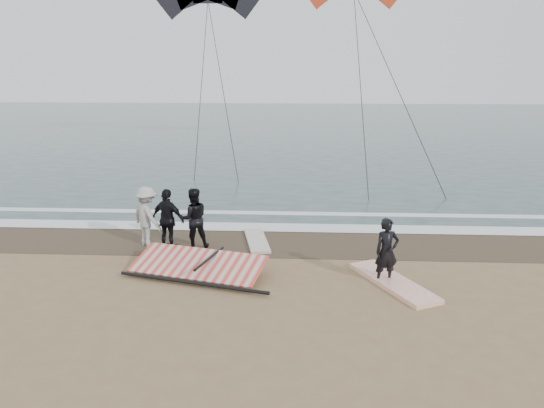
% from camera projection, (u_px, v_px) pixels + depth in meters
% --- Properties ---
extents(ground, '(120.00, 120.00, 0.00)m').
position_uv_depth(ground, '(303.00, 309.00, 11.72)').
color(ground, '#8C704C').
rests_on(ground, ground).
extents(sea, '(120.00, 54.00, 0.02)m').
position_uv_depth(sea, '(302.00, 128.00, 43.54)').
color(sea, '#233838').
rests_on(sea, ground).
extents(wet_sand, '(120.00, 2.80, 0.01)m').
position_uv_depth(wet_sand, '(303.00, 242.00, 16.06)').
color(wet_sand, '#4C3D2B').
rests_on(wet_sand, ground).
extents(foam_near, '(120.00, 0.90, 0.01)m').
position_uv_depth(foam_near, '(303.00, 228.00, 17.40)').
color(foam_near, white).
rests_on(foam_near, sea).
extents(foam_far, '(120.00, 0.45, 0.01)m').
position_uv_depth(foam_far, '(302.00, 213.00, 19.04)').
color(foam_far, white).
rests_on(foam_far, sea).
extents(man_main, '(0.69, 0.55, 1.66)m').
position_uv_depth(man_main, '(387.00, 251.00, 12.91)').
color(man_main, black).
rests_on(man_main, ground).
extents(board_white, '(1.95, 2.84, 0.11)m').
position_uv_depth(board_white, '(393.00, 282.00, 13.02)').
color(board_white, white).
rests_on(board_white, ground).
extents(board_cream, '(0.99, 2.24, 0.09)m').
position_uv_depth(board_cream, '(257.00, 241.00, 16.07)').
color(board_cream, beige).
rests_on(board_cream, ground).
extents(trio_cluster, '(2.58, 1.32, 1.81)m').
position_uv_depth(trio_cluster, '(167.00, 218.00, 15.43)').
color(trio_cluster, black).
rests_on(trio_cluster, ground).
extents(sail_rig, '(3.84, 2.52, 0.49)m').
position_uv_depth(sail_rig, '(197.00, 265.00, 13.73)').
color(sail_rig, black).
rests_on(sail_rig, ground).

